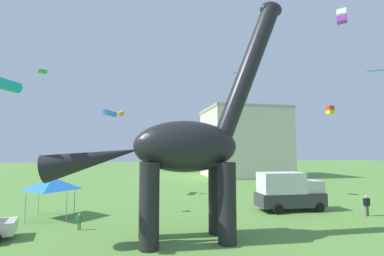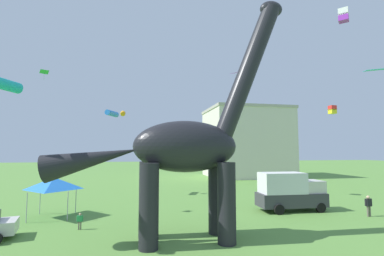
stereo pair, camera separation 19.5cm
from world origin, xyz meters
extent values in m
cylinder|color=black|center=(1.80, 6.93, 2.20)|extent=(1.02, 1.02, 4.40)
cylinder|color=black|center=(1.80, 4.98, 2.20)|extent=(1.02, 1.02, 4.40)
cylinder|color=black|center=(-2.41, 6.93, 2.20)|extent=(1.02, 1.02, 4.40)
cylinder|color=black|center=(-2.41, 4.98, 2.20)|extent=(1.02, 1.02, 4.40)
ellipsoid|color=black|center=(-0.30, 5.95, 5.29)|extent=(6.02, 2.59, 2.96)
cylinder|color=black|center=(3.60, 5.95, 10.03)|extent=(4.33, 1.11, 8.57)
ellipsoid|color=black|center=(5.25, 5.95, 14.11)|extent=(1.48, 0.93, 1.02)
cone|color=black|center=(-5.35, 5.95, 4.61)|extent=(5.29, 1.48, 2.51)
cylinder|color=black|center=(-10.40, 8.96, 0.31)|extent=(0.65, 0.35, 0.62)
cube|color=#38383D|center=(9.71, 11.73, 0.95)|extent=(5.69, 2.35, 1.10)
cube|color=silver|center=(11.56, 11.73, 2.00)|extent=(1.88, 2.01, 1.00)
cube|color=silver|center=(8.93, 11.73, 2.35)|extent=(3.67, 2.17, 1.70)
cylinder|color=black|center=(11.73, 12.78, 0.40)|extent=(0.81, 0.30, 0.80)
cylinder|color=black|center=(11.73, 10.68, 0.40)|extent=(0.81, 0.30, 0.80)
cylinder|color=black|center=(8.03, 12.78, 0.40)|extent=(0.81, 0.30, 0.80)
cylinder|color=black|center=(8.03, 10.68, 0.40)|extent=(0.81, 0.30, 0.80)
cylinder|color=#6B6056|center=(-6.66, 9.40, 0.26)|extent=(0.09, 0.09, 0.51)
cylinder|color=#6B6056|center=(-6.53, 9.40, 0.26)|extent=(0.09, 0.09, 0.51)
cube|color=green|center=(-6.60, 9.40, 0.70)|extent=(0.28, 0.17, 0.36)
sphere|color=tan|center=(-6.60, 9.40, 0.96)|extent=(0.16, 0.16, 0.16)
cylinder|color=green|center=(-6.76, 9.40, 0.72)|extent=(0.07, 0.07, 0.35)
cylinder|color=green|center=(-6.44, 9.40, 0.72)|extent=(0.07, 0.07, 0.35)
cylinder|color=#6B6056|center=(14.39, 8.78, 0.39)|extent=(0.13, 0.13, 0.78)
cylinder|color=#6B6056|center=(14.58, 8.78, 0.39)|extent=(0.13, 0.13, 0.78)
cube|color=black|center=(14.49, 8.78, 1.06)|extent=(0.42, 0.26, 0.56)
sphere|color=tan|center=(14.49, 8.78, 1.46)|extent=(0.25, 0.25, 0.25)
cylinder|color=black|center=(14.24, 8.78, 1.09)|extent=(0.10, 0.10, 0.53)
cylinder|color=black|center=(14.73, 8.78, 1.09)|extent=(0.10, 0.10, 0.53)
cylinder|color=#B2B2B7|center=(-7.93, 14.58, 1.05)|extent=(0.06, 0.06, 2.10)
cylinder|color=#B2B2B7|center=(-7.93, 11.88, 1.05)|extent=(0.06, 0.06, 2.10)
cylinder|color=#B2B2B7|center=(-10.63, 14.58, 1.05)|extent=(0.06, 0.06, 2.10)
cylinder|color=#B2B2B7|center=(-10.63, 11.88, 1.05)|extent=(0.06, 0.06, 2.10)
pyramid|color=#287AE5|center=(-9.28, 13.23, 2.55)|extent=(3.15, 3.15, 0.90)
cube|color=green|center=(-10.52, 13.88, 11.39)|extent=(0.76, 0.69, 0.23)
cylinder|color=green|center=(-10.52, 13.88, 10.98)|extent=(0.01, 0.01, 0.63)
cube|color=red|center=(20.52, 19.86, 10.32)|extent=(0.74, 0.74, 0.57)
cube|color=yellow|center=(20.52, 19.86, 9.87)|extent=(0.74, 0.74, 0.57)
cube|color=white|center=(14.18, 10.05, 16.90)|extent=(1.08, 1.08, 0.61)
cube|color=purple|center=(14.18, 10.05, 16.42)|extent=(1.08, 1.08, 0.61)
cube|color=#19B2B7|center=(5.56, -1.38, 8.00)|extent=(1.08, 1.01, 0.13)
cylinder|color=#287AE5|center=(-6.01, 22.99, 9.34)|extent=(1.44, 2.30, 0.62)
cone|color=orange|center=(-4.88, 22.52, 9.34)|extent=(0.82, 0.77, 0.66)
cylinder|color=#19B2B7|center=(-9.84, 5.59, 8.43)|extent=(1.32, 2.19, 0.59)
cube|color=purple|center=(7.67, 18.86, 13.77)|extent=(1.29, 1.35, 0.23)
cylinder|color=green|center=(7.67, 18.86, 13.06)|extent=(0.01, 0.01, 1.08)
cube|color=beige|center=(18.15, 41.61, 6.44)|extent=(14.91, 12.63, 12.88)
cube|color=#ABA396|center=(18.15, 41.61, 13.13)|extent=(15.21, 12.88, 0.50)
camera|label=1|loc=(-3.23, -9.62, 5.04)|focal=25.64mm
camera|label=2|loc=(-3.04, -9.65, 5.04)|focal=25.64mm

